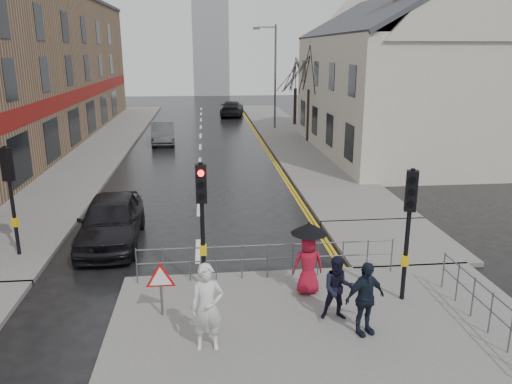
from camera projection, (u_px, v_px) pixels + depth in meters
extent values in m
plane|color=black|center=(197.00, 295.00, 13.17)|extent=(120.00, 120.00, 0.00)
cube|color=#605E5B|center=(344.00, 366.00, 10.10)|extent=(10.00, 9.00, 0.14)
cube|color=#605E5B|center=(106.00, 142.00, 34.50)|extent=(4.00, 44.00, 0.14)
cube|color=#605E5B|center=(287.00, 135.00, 37.71)|extent=(4.00, 40.00, 0.14)
cube|color=#605E5B|center=(393.00, 241.00, 16.66)|extent=(4.00, 4.20, 0.14)
cube|color=#8E6C52|center=(8.00, 70.00, 31.65)|extent=(8.00, 42.00, 10.00)
cube|color=beige|center=(395.00, 96.00, 30.61)|extent=(9.00, 16.00, 7.00)
cube|color=#8E6C52|center=(396.00, 3.00, 33.00)|extent=(0.70, 0.90, 1.80)
cube|color=gray|center=(210.00, 30.00, 70.15)|extent=(5.00, 5.00, 18.00)
cylinder|color=black|center=(203.00, 227.00, 12.87)|extent=(0.11, 0.11, 3.40)
cube|color=black|center=(201.00, 184.00, 12.56)|extent=(0.28, 0.22, 1.00)
cylinder|color=#FF0C07|center=(201.00, 173.00, 12.34)|extent=(0.16, 0.04, 0.16)
cylinder|color=black|center=(201.00, 185.00, 12.42)|extent=(0.16, 0.04, 0.16)
cylinder|color=black|center=(202.00, 197.00, 12.51)|extent=(0.16, 0.04, 0.16)
cube|color=gold|center=(203.00, 250.00, 13.05)|extent=(0.18, 0.14, 0.28)
cylinder|color=black|center=(407.00, 236.00, 12.22)|extent=(0.11, 0.11, 3.40)
cube|color=black|center=(411.00, 191.00, 11.91)|extent=(0.34, 0.30, 1.00)
cylinder|color=black|center=(413.00, 180.00, 11.69)|extent=(0.16, 0.09, 0.16)
cylinder|color=black|center=(412.00, 192.00, 11.77)|extent=(0.16, 0.09, 0.16)
cylinder|color=black|center=(410.00, 205.00, 11.86)|extent=(0.16, 0.09, 0.16)
cube|color=gold|center=(405.00, 260.00, 12.40)|extent=(0.22, 0.19, 0.28)
cylinder|color=black|center=(12.00, 202.00, 14.99)|extent=(0.11, 0.11, 3.40)
cube|color=black|center=(7.00, 164.00, 14.67)|extent=(0.34, 0.30, 1.00)
cylinder|color=black|center=(9.00, 153.00, 14.72)|extent=(0.16, 0.09, 0.16)
cylinder|color=black|center=(10.00, 163.00, 14.80)|extent=(0.16, 0.09, 0.16)
cylinder|color=black|center=(12.00, 173.00, 14.88)|extent=(0.16, 0.09, 0.16)
cube|color=gold|center=(15.00, 222.00, 15.17)|extent=(0.22, 0.19, 0.28)
cylinder|color=#595B5E|center=(137.00, 266.00, 13.41)|extent=(0.04, 0.04, 1.00)
cylinder|color=#595B5E|center=(392.00, 255.00, 14.11)|extent=(0.04, 0.04, 1.00)
cylinder|color=#595B5E|center=(268.00, 245.00, 13.63)|extent=(7.10, 0.04, 0.04)
cylinder|color=#595B5E|center=(267.00, 259.00, 13.74)|extent=(7.10, 0.04, 0.04)
cylinder|color=#595B5E|center=(443.00, 270.00, 13.16)|extent=(0.04, 0.04, 1.00)
cylinder|color=#595B5E|center=(493.00, 295.00, 10.88)|extent=(0.04, 4.50, 0.04)
cylinder|color=#595B5E|center=(491.00, 311.00, 10.99)|extent=(0.04, 4.50, 0.04)
cylinder|color=#595B5E|center=(162.00, 299.00, 11.78)|extent=(0.06, 0.06, 0.85)
cylinder|color=red|center=(160.00, 279.00, 11.64)|extent=(0.80, 0.03, 0.80)
cylinder|color=white|center=(160.00, 279.00, 11.62)|extent=(0.60, 0.03, 0.60)
cylinder|color=#595B5E|center=(275.00, 78.00, 39.41)|extent=(0.16, 0.16, 8.00)
cylinder|color=#595B5E|center=(267.00, 27.00, 38.30)|extent=(1.40, 0.10, 0.10)
cube|color=#595B5E|center=(256.00, 28.00, 38.25)|extent=(0.50, 0.25, 0.18)
cylinder|color=black|center=(309.00, 115.00, 34.44)|extent=(0.26, 0.26, 3.50)
cylinder|color=black|center=(295.00, 106.00, 42.21)|extent=(0.26, 0.26, 3.00)
imported|color=silver|center=(207.00, 307.00, 10.34)|extent=(0.70, 0.46, 1.91)
imported|color=black|center=(338.00, 288.00, 11.54)|extent=(0.82, 0.67, 1.55)
imported|color=maroon|center=(308.00, 264.00, 12.79)|extent=(0.77, 0.51, 1.58)
cylinder|color=black|center=(308.00, 261.00, 12.76)|extent=(0.02, 0.02, 1.78)
cone|color=black|center=(309.00, 228.00, 12.52)|extent=(0.96, 0.96, 0.28)
imported|color=black|center=(365.00, 298.00, 10.92)|extent=(1.08, 0.71, 1.70)
imported|color=black|center=(111.00, 220.00, 16.49)|extent=(2.05, 4.81, 1.62)
imported|color=#3D3F42|center=(163.00, 133.00, 34.41)|extent=(1.83, 4.47, 1.44)
imported|color=black|center=(232.00, 108.00, 48.61)|extent=(2.69, 5.33, 1.48)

